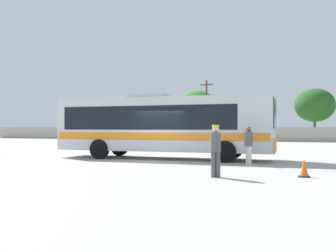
{
  "coord_description": "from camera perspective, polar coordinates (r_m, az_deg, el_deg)",
  "views": [
    {
      "loc": [
        7.21,
        -17.28,
        1.66
      ],
      "look_at": [
        -0.9,
        3.68,
        1.77
      ],
      "focal_mm": 40.08,
      "sensor_mm": 36.0,
      "label": 1
    }
  ],
  "objects": [
    {
      "name": "utility_pole_near",
      "position": [
        50.59,
        5.88,
        2.62
      ],
      "size": [
        1.8,
        0.3,
        8.05
      ],
      "color": "#4C3823",
      "rests_on": "ground_plane"
    },
    {
      "name": "traffic_cone_on_apron",
      "position": [
        13.48,
        19.99,
        -6.01
      ],
      "size": [
        0.36,
        0.36,
        0.64
      ],
      "color": "black",
      "rests_on": "ground_plane"
    },
    {
      "name": "ground_plane",
      "position": [
        28.26,
        6.36,
        -3.63
      ],
      "size": [
        300.0,
        300.0,
        0.0
      ],
      "primitive_type": "plane",
      "color": "#A3A099"
    },
    {
      "name": "coach_bus_silver_orange",
      "position": [
        20.2,
        -1.09,
        0.3
      ],
      "size": [
        11.7,
        3.11,
        3.48
      ],
      "color": "silver",
      "rests_on": "ground_plane"
    },
    {
      "name": "parked_car_second_red",
      "position": [
        44.99,
        2.49,
        -1.36
      ],
      "size": [
        4.62,
        2.11,
        1.51
      ],
      "color": "red",
      "rests_on": "ground_plane"
    },
    {
      "name": "roadside_tree_midright",
      "position": [
        52.39,
        21.4,
        2.97
      ],
      "size": [
        5.12,
        5.12,
        6.78
      ],
      "color": "brown",
      "rests_on": "ground_plane"
    },
    {
      "name": "roadside_tree_left",
      "position": [
        55.39,
        4.41,
        2.92
      ],
      "size": [
        5.78,
        5.78,
        7.2
      ],
      "color": "brown",
      "rests_on": "ground_plane"
    },
    {
      "name": "roadside_tree_midleft",
      "position": [
        52.26,
        9.47,
        2.22
      ],
      "size": [
        3.76,
        3.76,
        5.54
      ],
      "color": "brown",
      "rests_on": "ground_plane"
    },
    {
      "name": "passenger_waiting_on_apron",
      "position": [
        12.66,
        7.25,
        -3.25
      ],
      "size": [
        0.46,
        0.46,
        1.76
      ],
      "color": "#4C4C51",
      "rests_on": "ground_plane"
    },
    {
      "name": "parked_car_leftmost_silver",
      "position": [
        47.61,
        -4.51,
        -1.3
      ],
      "size": [
        4.28,
        2.13,
        1.53
      ],
      "color": "#B7BABF",
      "rests_on": "ground_plane"
    },
    {
      "name": "perimeter_wall",
      "position": [
        47.12,
        12.37,
        -1.23
      ],
      "size": [
        80.0,
        0.3,
        1.73
      ],
      "primitive_type": "cube",
      "color": "#9E998C",
      "rests_on": "ground_plane"
    },
    {
      "name": "attendant_by_bus_door",
      "position": [
        17.02,
        12.16,
        -2.57
      ],
      "size": [
        0.49,
        0.49,
        1.73
      ],
      "color": "silver",
      "rests_on": "ground_plane"
    }
  ]
}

